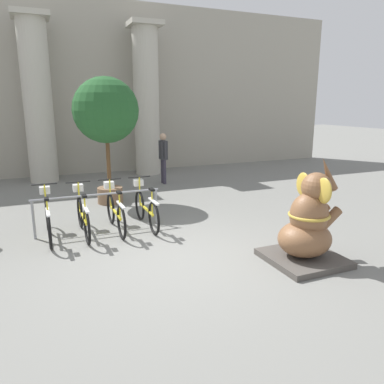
{
  "coord_description": "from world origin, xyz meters",
  "views": [
    {
      "loc": [
        -2.0,
        -5.39,
        2.52
      ],
      "look_at": [
        0.47,
        0.47,
        1.0
      ],
      "focal_mm": 35.0,
      "sensor_mm": 36.0,
      "label": 1
    }
  ],
  "objects_px": {
    "bicycle_3": "(146,208)",
    "elephant_statue": "(308,227)",
    "bicycle_0": "(48,218)",
    "potted_tree": "(106,114)",
    "bicycle_2": "(115,211)",
    "bicycle_1": "(83,215)",
    "person_pedestrian": "(163,154)"
  },
  "relations": [
    {
      "from": "bicycle_2",
      "to": "bicycle_3",
      "type": "relative_size",
      "value": 1.0
    },
    {
      "from": "bicycle_1",
      "to": "potted_tree",
      "type": "distance_m",
      "value": 3.04
    },
    {
      "from": "elephant_statue",
      "to": "bicycle_1",
      "type": "bearing_deg",
      "value": 139.58
    },
    {
      "from": "elephant_statue",
      "to": "bicycle_0",
      "type": "bearing_deg",
      "value": 144.23
    },
    {
      "from": "bicycle_1",
      "to": "bicycle_3",
      "type": "height_order",
      "value": "same"
    },
    {
      "from": "bicycle_2",
      "to": "elephant_statue",
      "type": "relative_size",
      "value": 0.99
    },
    {
      "from": "bicycle_0",
      "to": "bicycle_2",
      "type": "distance_m",
      "value": 1.27
    },
    {
      "from": "bicycle_0",
      "to": "elephant_statue",
      "type": "bearing_deg",
      "value": -35.77
    },
    {
      "from": "bicycle_0",
      "to": "elephant_statue",
      "type": "height_order",
      "value": "elephant_statue"
    },
    {
      "from": "bicycle_2",
      "to": "bicycle_3",
      "type": "height_order",
      "value": "same"
    },
    {
      "from": "bicycle_2",
      "to": "potted_tree",
      "type": "xyz_separation_m",
      "value": [
        0.31,
        2.18,
        1.86
      ]
    },
    {
      "from": "bicycle_0",
      "to": "potted_tree",
      "type": "distance_m",
      "value": 3.27
    },
    {
      "from": "bicycle_0",
      "to": "bicycle_3",
      "type": "relative_size",
      "value": 1.0
    },
    {
      "from": "bicycle_0",
      "to": "bicycle_1",
      "type": "relative_size",
      "value": 1.0
    },
    {
      "from": "bicycle_0",
      "to": "elephant_statue",
      "type": "relative_size",
      "value": 0.99
    },
    {
      "from": "bicycle_0",
      "to": "bicycle_2",
      "type": "bearing_deg",
      "value": -0.69
    },
    {
      "from": "bicycle_2",
      "to": "bicycle_0",
      "type": "bearing_deg",
      "value": 179.31
    },
    {
      "from": "person_pedestrian",
      "to": "elephant_statue",
      "type": "bearing_deg",
      "value": -88.32
    },
    {
      "from": "bicycle_3",
      "to": "elephant_statue",
      "type": "distance_m",
      "value": 3.33
    },
    {
      "from": "bicycle_1",
      "to": "bicycle_2",
      "type": "distance_m",
      "value": 0.64
    },
    {
      "from": "bicycle_0",
      "to": "potted_tree",
      "type": "relative_size",
      "value": 0.54
    },
    {
      "from": "bicycle_0",
      "to": "bicycle_3",
      "type": "distance_m",
      "value": 1.91
    },
    {
      "from": "potted_tree",
      "to": "bicycle_1",
      "type": "bearing_deg",
      "value": -113.17
    },
    {
      "from": "bicycle_3",
      "to": "potted_tree",
      "type": "bearing_deg",
      "value": 98.48
    },
    {
      "from": "bicycle_2",
      "to": "potted_tree",
      "type": "relative_size",
      "value": 0.54
    },
    {
      "from": "bicycle_1",
      "to": "potted_tree",
      "type": "xyz_separation_m",
      "value": [
        0.95,
        2.21,
        1.86
      ]
    },
    {
      "from": "elephant_statue",
      "to": "person_pedestrian",
      "type": "height_order",
      "value": "elephant_statue"
    },
    {
      "from": "bicycle_0",
      "to": "elephant_statue",
      "type": "xyz_separation_m",
      "value": [
        3.81,
        -2.75,
        0.19
      ]
    },
    {
      "from": "bicycle_3",
      "to": "bicycle_2",
      "type": "bearing_deg",
      "value": -179.97
    },
    {
      "from": "elephant_statue",
      "to": "person_pedestrian",
      "type": "bearing_deg",
      "value": 91.68
    },
    {
      "from": "bicycle_1",
      "to": "bicycle_2",
      "type": "bearing_deg",
      "value": 2.27
    },
    {
      "from": "bicycle_3",
      "to": "elephant_statue",
      "type": "xyz_separation_m",
      "value": [
        1.91,
        -2.73,
        0.19
      ]
    }
  ]
}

